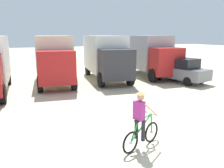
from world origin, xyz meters
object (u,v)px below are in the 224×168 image
box_truck_cream_rv (54,57)px  box_truck_grey_hauler (148,53)px  cyclist_orange_shirt (141,122)px  sedan_parked (180,70)px  box_truck_white_box (106,55)px

box_truck_cream_rv → box_truck_grey_hauler: (7.77, -0.34, 0.00)m
box_truck_cream_rv → cyclist_orange_shirt: 11.18m
cyclist_orange_shirt → box_truck_cream_rv: bearing=91.4°
box_truck_cream_rv → sedan_parked: box_truck_cream_rv is taller
box_truck_white_box → box_truck_cream_rv: bearing=175.0°
box_truck_cream_rv → cyclist_orange_shirt: box_truck_cream_rv is taller
cyclist_orange_shirt → sedan_parked: bearing=42.7°
box_truck_grey_hauler → sedan_parked: bearing=-79.9°
box_truck_white_box → sedan_parked: bearing=-36.5°
box_truck_grey_hauler → sedan_parked: size_ratio=1.55×
box_truck_white_box → sedan_parked: 5.68m
box_truck_white_box → cyclist_orange_shirt: bearing=-108.4°
box_truck_white_box → cyclist_orange_shirt: (-3.60, -10.79, -1.03)m
box_truck_cream_rv → sedan_parked: bearing=-23.7°
sedan_parked → cyclist_orange_shirt: (-8.09, -7.46, -0.04)m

